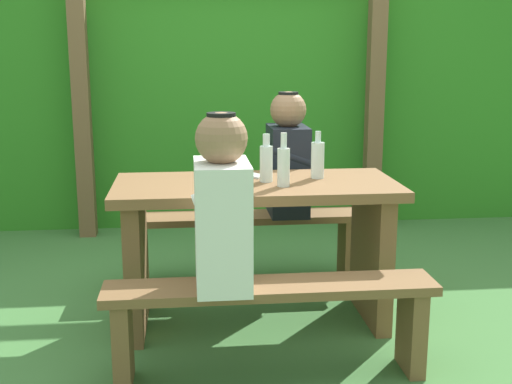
{
  "coord_description": "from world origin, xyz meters",
  "views": [
    {
      "loc": [
        -0.34,
        -3.17,
        1.39
      ],
      "look_at": [
        0.0,
        0.0,
        0.69
      ],
      "focal_mm": 46.13,
      "sensor_mm": 36.0,
      "label": 1
    }
  ],
  "objects_px": {
    "bench_near": "(271,310)",
    "bottle_center": "(284,165)",
    "bench_far": "(246,233)",
    "bottle_left": "(266,162)",
    "bottle_right": "(318,159)",
    "drinking_glass": "(245,176)",
    "picnic_table": "(256,228)",
    "cell_phone": "(255,176)",
    "person_white_shirt": "(222,208)",
    "person_black_coat": "(288,158)"
  },
  "relations": [
    {
      "from": "person_black_coat",
      "to": "bottle_center",
      "type": "height_order",
      "value": "person_black_coat"
    },
    {
      "from": "bottle_right",
      "to": "bottle_center",
      "type": "distance_m",
      "value": 0.27
    },
    {
      "from": "bench_near",
      "to": "bottle_right",
      "type": "relative_size",
      "value": 5.83
    },
    {
      "from": "drinking_glass",
      "to": "cell_phone",
      "type": "xyz_separation_m",
      "value": [
        0.07,
        0.23,
        -0.04
      ]
    },
    {
      "from": "person_white_shirt",
      "to": "bottle_left",
      "type": "height_order",
      "value": "person_white_shirt"
    },
    {
      "from": "bottle_right",
      "to": "cell_phone",
      "type": "xyz_separation_m",
      "value": [
        -0.31,
        0.07,
        -0.09
      ]
    },
    {
      "from": "person_white_shirt",
      "to": "drinking_glass",
      "type": "xyz_separation_m",
      "value": [
        0.14,
        0.5,
        0.03
      ]
    },
    {
      "from": "cell_phone",
      "to": "bench_far",
      "type": "bearing_deg",
      "value": 57.1
    },
    {
      "from": "picnic_table",
      "to": "bench_far",
      "type": "bearing_deg",
      "value": 90.0
    },
    {
      "from": "bench_far",
      "to": "person_black_coat",
      "type": "xyz_separation_m",
      "value": [
        0.25,
        -0.0,
        0.45
      ]
    },
    {
      "from": "bottle_left",
      "to": "bottle_center",
      "type": "distance_m",
      "value": 0.14
    },
    {
      "from": "drinking_glass",
      "to": "bench_far",
      "type": "bearing_deg",
      "value": 84.82
    },
    {
      "from": "picnic_table",
      "to": "bench_near",
      "type": "bearing_deg",
      "value": -90.0
    },
    {
      "from": "picnic_table",
      "to": "cell_phone",
      "type": "distance_m",
      "value": 0.28
    },
    {
      "from": "person_black_coat",
      "to": "cell_phone",
      "type": "bearing_deg",
      "value": -118.73
    },
    {
      "from": "bench_far",
      "to": "bottle_left",
      "type": "distance_m",
      "value": 0.79
    },
    {
      "from": "drinking_glass",
      "to": "person_white_shirt",
      "type": "bearing_deg",
      "value": -105.61
    },
    {
      "from": "picnic_table",
      "to": "bench_near",
      "type": "height_order",
      "value": "picnic_table"
    },
    {
      "from": "picnic_table",
      "to": "bottle_left",
      "type": "bearing_deg",
      "value": 8.82
    },
    {
      "from": "bench_near",
      "to": "person_black_coat",
      "type": "relative_size",
      "value": 1.95
    },
    {
      "from": "picnic_table",
      "to": "bottle_right",
      "type": "relative_size",
      "value": 5.83
    },
    {
      "from": "person_black_coat",
      "to": "cell_phone",
      "type": "distance_m",
      "value": 0.5
    },
    {
      "from": "picnic_table",
      "to": "person_white_shirt",
      "type": "height_order",
      "value": "person_white_shirt"
    },
    {
      "from": "bottle_right",
      "to": "bench_near",
      "type": "bearing_deg",
      "value": -116.02
    },
    {
      "from": "picnic_table",
      "to": "drinking_glass",
      "type": "xyz_separation_m",
      "value": [
        -0.06,
        -0.09,
        0.28
      ]
    },
    {
      "from": "picnic_table",
      "to": "person_white_shirt",
      "type": "distance_m",
      "value": 0.67
    },
    {
      "from": "bench_near",
      "to": "bottle_center",
      "type": "xyz_separation_m",
      "value": [
        0.12,
        0.48,
        0.54
      ]
    },
    {
      "from": "bench_far",
      "to": "person_black_coat",
      "type": "height_order",
      "value": "person_black_coat"
    },
    {
      "from": "person_black_coat",
      "to": "bottle_center",
      "type": "bearing_deg",
      "value": -100.45
    },
    {
      "from": "bottle_center",
      "to": "bottle_right",
      "type": "bearing_deg",
      "value": 42.47
    },
    {
      "from": "person_white_shirt",
      "to": "person_black_coat",
      "type": "relative_size",
      "value": 1.0
    },
    {
      "from": "person_black_coat",
      "to": "bottle_right",
      "type": "relative_size",
      "value": 3.0
    },
    {
      "from": "bottle_left",
      "to": "bottle_center",
      "type": "xyz_separation_m",
      "value": [
        0.07,
        -0.12,
        0.0
      ]
    },
    {
      "from": "bench_near",
      "to": "cell_phone",
      "type": "height_order",
      "value": "cell_phone"
    },
    {
      "from": "picnic_table",
      "to": "bench_far",
      "type": "height_order",
      "value": "picnic_table"
    },
    {
      "from": "bottle_right",
      "to": "bottle_center",
      "type": "xyz_separation_m",
      "value": [
        -0.2,
        -0.19,
        0.01
      ]
    },
    {
      "from": "person_black_coat",
      "to": "cell_phone",
      "type": "relative_size",
      "value": 5.14
    },
    {
      "from": "bottle_left",
      "to": "bottle_right",
      "type": "distance_m",
      "value": 0.28
    },
    {
      "from": "person_black_coat",
      "to": "bottle_center",
      "type": "xyz_separation_m",
      "value": [
        -0.13,
        -0.7,
        0.09
      ]
    },
    {
      "from": "bottle_left",
      "to": "person_white_shirt",
      "type": "bearing_deg",
      "value": -112.97
    },
    {
      "from": "bench_far",
      "to": "person_black_coat",
      "type": "relative_size",
      "value": 1.95
    },
    {
      "from": "bottle_left",
      "to": "cell_phone",
      "type": "bearing_deg",
      "value": 107.59
    },
    {
      "from": "drinking_glass",
      "to": "cell_phone",
      "type": "distance_m",
      "value": 0.25
    },
    {
      "from": "bottle_left",
      "to": "bottle_center",
      "type": "relative_size",
      "value": 0.92
    },
    {
      "from": "person_white_shirt",
      "to": "bench_near",
      "type": "bearing_deg",
      "value": -0.95
    },
    {
      "from": "picnic_table",
      "to": "person_black_coat",
      "type": "distance_m",
      "value": 0.68
    },
    {
      "from": "drinking_glass",
      "to": "bottle_center",
      "type": "distance_m",
      "value": 0.19
    },
    {
      "from": "picnic_table",
      "to": "bottle_left",
      "type": "distance_m",
      "value": 0.34
    },
    {
      "from": "bench_far",
      "to": "cell_phone",
      "type": "bearing_deg",
      "value": -88.97
    },
    {
      "from": "bench_near",
      "to": "bottle_center",
      "type": "relative_size",
      "value": 5.41
    }
  ]
}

